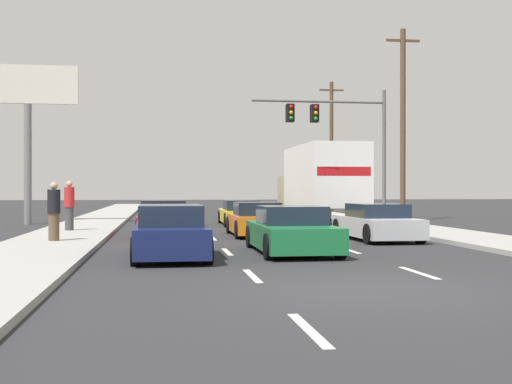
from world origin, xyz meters
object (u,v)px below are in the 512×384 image
at_px(car_red, 164,219).
at_px(car_orange, 256,221).
at_px(roadside_billboard, 28,108).
at_px(pedestrian_near_corner, 69,205).
at_px(pedestrian_mid_block, 54,211).
at_px(utility_pole_far, 331,145).
at_px(car_yellow, 240,214).
at_px(car_green, 291,232).
at_px(car_navy, 170,233).
at_px(box_truck, 320,181).
at_px(traffic_signal_mast, 331,125).
at_px(car_white, 167,213).
at_px(car_silver, 376,223).
at_px(utility_pole_mid, 403,123).

relative_size(car_red, car_orange, 1.07).
xyz_separation_m(roadside_billboard, pedestrian_near_corner, (2.88, -7.14, -4.48)).
height_order(roadside_billboard, pedestrian_mid_block, roadside_billboard).
bearing_deg(utility_pole_far, roadside_billboard, -142.92).
bearing_deg(pedestrian_near_corner, car_yellow, 36.24).
relative_size(car_green, pedestrian_near_corner, 2.42).
bearing_deg(car_navy, box_truck, 61.16).
bearing_deg(traffic_signal_mast, car_red, -130.78).
height_order(car_red, roadside_billboard, roadside_billboard).
bearing_deg(car_red, car_green, -64.95).
bearing_deg(pedestrian_mid_block, roadside_billboard, 104.20).
xyz_separation_m(car_yellow, traffic_signal_mast, (5.40, 3.83, 4.63)).
relative_size(car_red, box_truck, 0.52).
bearing_deg(car_white, utility_pole_far, 51.26).
height_order(car_orange, pedestrian_near_corner, pedestrian_near_corner).
height_order(car_red, pedestrian_mid_block, pedestrian_mid_block).
relative_size(traffic_signal_mast, pedestrian_mid_block, 4.19).
relative_size(car_white, car_silver, 1.01).
bearing_deg(car_navy, car_red, 90.91).
bearing_deg(box_truck, car_orange, -125.16).
relative_size(car_silver, pedestrian_mid_block, 2.54).
bearing_deg(car_yellow, traffic_signal_mast, 35.40).
bearing_deg(car_navy, car_white, 89.84).
relative_size(car_navy, car_orange, 1.14).
relative_size(car_white, car_red, 1.06).
relative_size(car_green, traffic_signal_mast, 0.61).
bearing_deg(traffic_signal_mast, pedestrian_near_corner, -144.12).
distance_m(car_yellow, traffic_signal_mast, 8.08).
bearing_deg(car_green, roadside_billboard, 121.95).
bearing_deg(car_silver, car_red, 155.59).
bearing_deg(car_green, traffic_signal_mast, 72.13).
xyz_separation_m(car_green, traffic_signal_mast, (5.67, 17.57, 4.61)).
distance_m(utility_pole_mid, roadside_billboard, 18.82).
relative_size(car_navy, utility_pole_far, 0.48).
bearing_deg(utility_pole_far, pedestrian_near_corner, -126.57).
bearing_deg(pedestrian_near_corner, box_truck, 16.13).
distance_m(traffic_signal_mast, pedestrian_mid_block, 19.27).
height_order(car_green, traffic_signal_mast, traffic_signal_mast).
relative_size(car_yellow, traffic_signal_mast, 0.64).
bearing_deg(car_green, utility_pole_far, 73.41).
distance_m(car_red, car_orange, 3.38).
height_order(box_truck, traffic_signal_mast, traffic_signal_mast).
bearing_deg(box_truck, car_silver, -89.21).
bearing_deg(traffic_signal_mast, car_silver, -98.34).
bearing_deg(car_green, car_navy, -166.30).
height_order(car_silver, pedestrian_near_corner, pedestrian_near_corner).
distance_m(car_red, car_green, 7.88).
bearing_deg(utility_pole_far, car_silver, -101.38).
height_order(utility_pole_mid, roadside_billboard, utility_pole_mid).
height_order(car_white, pedestrian_near_corner, pedestrian_near_corner).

